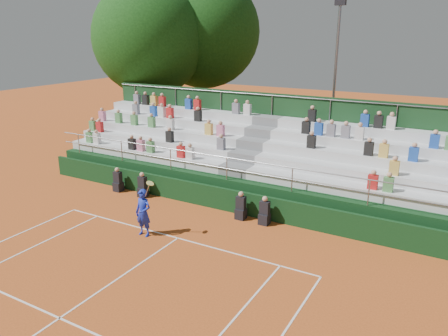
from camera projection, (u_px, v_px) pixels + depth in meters
The scene contains 8 objects.
ground at pixel (178, 238), 16.30m from camera, with size 90.00×90.00×0.00m, color #BD551F.
courtside_wall at pixel (221, 199), 18.81m from camera, with size 20.00×0.15×1.00m, color black.
line_officials at pixel (186, 196), 19.13m from camera, with size 8.13×0.40×1.19m.
grandstand at pixel (253, 167), 21.34m from camera, with size 20.00×5.20×4.40m.
tennis_player at pixel (143, 213), 16.28m from camera, with size 0.87×0.44×2.22m.
tree_west at pixel (150, 39), 28.26m from camera, with size 7.36×7.36×10.65m.
tree_east at pixel (204, 32), 30.22m from camera, with size 7.72×7.72×11.23m.
floodlight_mast at pixel (335, 71), 24.95m from camera, with size 0.60×0.25×9.11m.
Camera 1 is at (8.78, -12.00, 7.37)m, focal length 35.00 mm.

